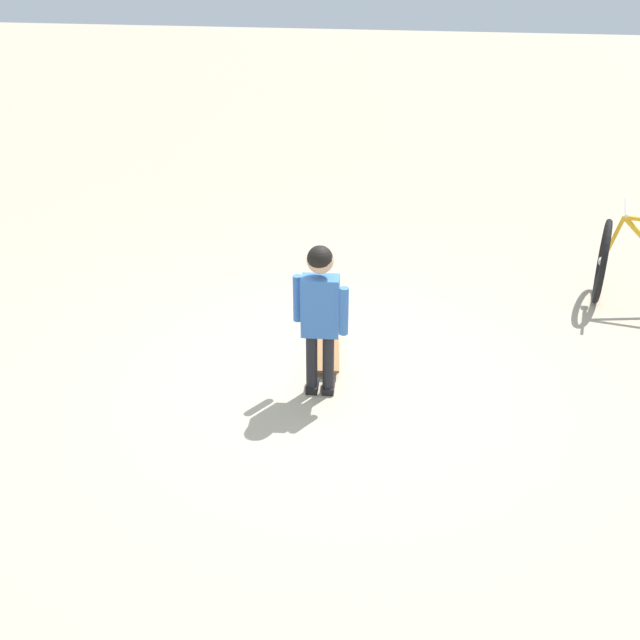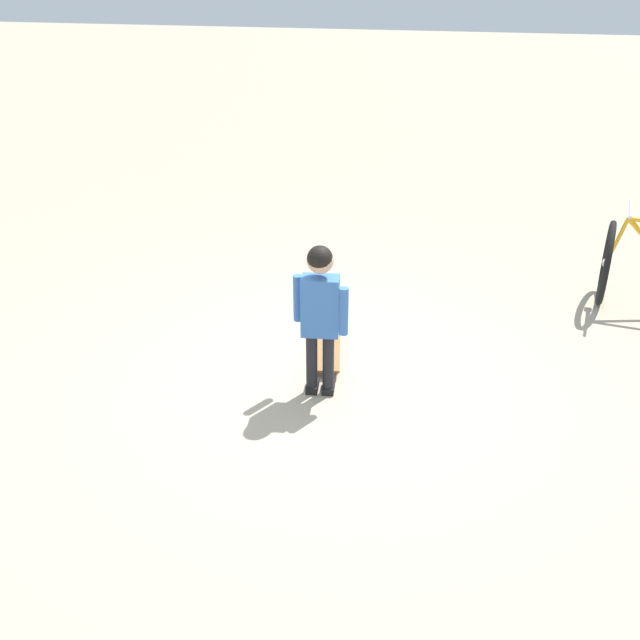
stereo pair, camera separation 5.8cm
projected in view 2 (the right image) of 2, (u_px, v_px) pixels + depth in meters
ground_plane at (325, 381)px, 4.94m from camera, size 50.00×50.00×0.00m
child_person at (320, 305)px, 4.51m from camera, size 0.21×0.39×1.06m
skateboard at (327, 346)px, 5.25m from camera, size 0.77×0.33×0.07m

